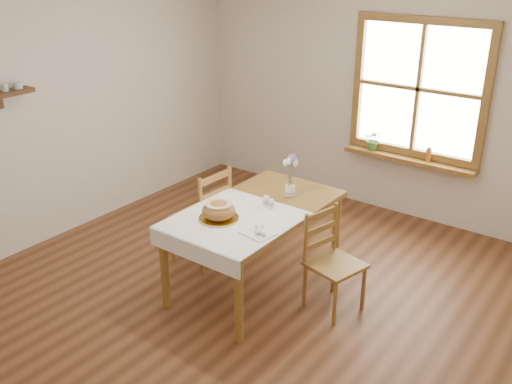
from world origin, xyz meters
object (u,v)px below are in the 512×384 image
Objects in this scene: dining_table at (256,217)px; bread_plate at (219,218)px; chair_left at (200,215)px; chair_right at (335,263)px; flower_vase at (290,191)px.

dining_table is 0.40m from bread_plate.
chair_left is at bearing 178.05° from dining_table.
chair_right is at bearing 28.17° from bread_plate.
dining_table is 1.87× the size of chair_right.
chair_right is 8.80× the size of flower_vase.
chair_left is 0.90m from flower_vase.
chair_left is 1.13× the size of chair_right.
bread_plate is 0.78m from flower_vase.
chair_right is at bearing -24.69° from flower_vase.
flower_vase is at bearing 117.87° from chair_left.
chair_left is at bearing 145.29° from bread_plate.
chair_left is 3.04× the size of bread_plate.
chair_left is at bearing 106.61° from chair_right.
dining_table is at bearing 110.56° from chair_right.
bread_plate is at bearing -104.46° from flower_vase.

